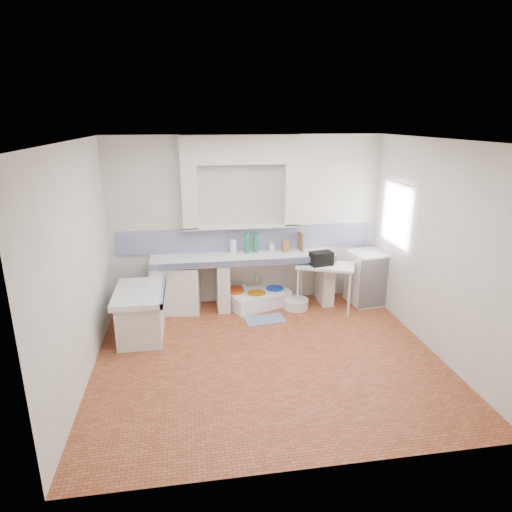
{
  "coord_description": "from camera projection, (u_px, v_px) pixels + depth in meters",
  "views": [
    {
      "loc": [
        -0.97,
        -5.13,
        3.04
      ],
      "look_at": [
        0.0,
        1.0,
        1.1
      ],
      "focal_mm": 30.95,
      "sensor_mm": 36.0,
      "label": 1
    }
  ],
  "objects": [
    {
      "name": "counter_pier_left",
      "position": [
        158.0,
        288.0,
        7.14
      ],
      "size": [
        0.2,
        0.55,
        0.82
      ],
      "primitive_type": "cube",
      "color": "silver",
      "rests_on": "ground"
    },
    {
      "name": "water_bottle_b",
      "position": [
        261.0,
        294.0,
        7.62
      ],
      "size": [
        0.08,
        0.08,
        0.27
      ],
      "primitive_type": "cylinder",
      "rotation": [
        0.0,
        0.0,
        -0.11
      ],
      "color": "silver",
      "rests_on": "ground"
    },
    {
      "name": "knife_block",
      "position": [
        285.0,
        246.0,
        7.36
      ],
      "size": [
        0.12,
        0.11,
        0.21
      ],
      "primitive_type": "cube",
      "rotation": [
        0.0,
        0.0,
        0.26
      ],
      "color": "brown",
      "rests_on": "counter_slab"
    },
    {
      "name": "rug",
      "position": [
        265.0,
        319.0,
        6.96
      ],
      "size": [
        0.67,
        0.44,
        0.01
      ],
      "primitive_type": "cube",
      "rotation": [
        0.0,
        0.0,
        0.13
      ],
      "color": "#2F508E",
      "rests_on": "ground"
    },
    {
      "name": "wall_left",
      "position": [
        79.0,
        266.0,
        5.13
      ],
      "size": [
        0.0,
        4.5,
        4.5
      ],
      "primitive_type": "plane",
      "rotation": [
        1.57,
        0.0,
        1.57
      ],
      "color": "silver",
      "rests_on": "ground"
    },
    {
      "name": "wall_back",
      "position": [
        247.0,
        221.0,
        7.35
      ],
      "size": [
        4.5,
        0.0,
        4.5
      ],
      "primitive_type": "plane",
      "rotation": [
        1.57,
        0.0,
        0.0
      ],
      "color": "silver",
      "rests_on": "ground"
    },
    {
      "name": "side_table",
      "position": [
        324.0,
        286.0,
        7.29
      ],
      "size": [
        1.05,
        0.82,
        0.04
      ],
      "primitive_type": "cube",
      "rotation": [
        0.0,
        0.0,
        -0.39
      ],
      "color": "white",
      "rests_on": "ground"
    },
    {
      "name": "peninsula_top",
      "position": [
        139.0,
        293.0,
        6.28
      ],
      "size": [
        0.7,
        1.1,
        0.08
      ],
      "primitive_type": "cube",
      "color": "white",
      "rests_on": "ground"
    },
    {
      "name": "paper_towel",
      "position": [
        233.0,
        246.0,
        7.29
      ],
      "size": [
        0.14,
        0.14,
        0.23
      ],
      "primitive_type": "cylinder",
      "rotation": [
        0.0,
        0.0,
        -0.27
      ],
      "color": "white",
      "rests_on": "counter_slab"
    },
    {
      "name": "lace_valance",
      "position": [
        401.0,
        191.0,
        6.76
      ],
      "size": [
        0.01,
        0.84,
        0.24
      ],
      "primitive_type": "cube",
      "color": "white",
      "rests_on": "ground"
    },
    {
      "name": "wall_right",
      "position": [
        437.0,
        249.0,
        5.8
      ],
      "size": [
        0.0,
        4.5,
        4.5
      ],
      "primitive_type": "plane",
      "rotation": [
        1.57,
        0.0,
        -1.57
      ],
      "color": "silver",
      "rests_on": "ground"
    },
    {
      "name": "floor",
      "position": [
        268.0,
        357.0,
        5.88
      ],
      "size": [
        4.5,
        4.5,
        0.0
      ],
      "primitive_type": "plane",
      "color": "#A15132",
      "rests_on": "ground"
    },
    {
      "name": "counter_slab",
      "position": [
        243.0,
        258.0,
        7.21
      ],
      "size": [
        3.0,
        0.6,
        0.08
      ],
      "primitive_type": "cube",
      "color": "white",
      "rests_on": "ground"
    },
    {
      "name": "bucket_blue",
      "position": [
        275.0,
        296.0,
        7.54
      ],
      "size": [
        0.33,
        0.33,
        0.28
      ],
      "primitive_type": "cylinder",
      "rotation": [
        0.0,
        0.0,
        -0.1
      ],
      "color": "blue",
      "rests_on": "ground"
    },
    {
      "name": "wall_front",
      "position": [
        313.0,
        330.0,
        3.58
      ],
      "size": [
        4.5,
        0.0,
        4.5
      ],
      "primitive_type": "plane",
      "rotation": [
        -1.57,
        0.0,
        0.0
      ],
      "color": "silver",
      "rests_on": "ground"
    },
    {
      "name": "soap_bottle",
      "position": [
        272.0,
        246.0,
        7.39
      ],
      "size": [
        0.1,
        0.1,
        0.2
      ],
      "primitive_type": "imported",
      "rotation": [
        0.0,
        0.0,
        0.11
      ],
      "color": "white",
      "rests_on": "counter_slab"
    },
    {
      "name": "water_bottle_a",
      "position": [
        244.0,
        293.0,
        7.57
      ],
      "size": [
        0.11,
        0.11,
        0.34
      ],
      "primitive_type": "cylinder",
      "rotation": [
        0.0,
        0.0,
        -0.26
      ],
      "color": "silver",
      "rests_on": "ground"
    },
    {
      "name": "peninsula_base",
      "position": [
        141.0,
        315.0,
        6.39
      ],
      "size": [
        0.6,
        1.0,
        0.62
      ],
      "primitive_type": "cube",
      "color": "silver",
      "rests_on": "ground"
    },
    {
      "name": "green_bottle_a",
      "position": [
        247.0,
        243.0,
        7.27
      ],
      "size": [
        0.08,
        0.08,
        0.34
      ],
      "primitive_type": "cylinder",
      "rotation": [
        0.0,
        0.0,
        0.14
      ],
      "color": "#1D7C41",
      "rests_on": "counter_slab"
    },
    {
      "name": "window_frame",
      "position": [
        407.0,
        215.0,
        6.9
      ],
      "size": [
        0.35,
        0.86,
        1.06
      ],
      "primitive_type": "cube",
      "color": "#3B2512",
      "rests_on": "ground"
    },
    {
      "name": "backsplash",
      "position": [
        247.0,
        239.0,
        7.43
      ],
      "size": [
        4.27,
        0.03,
        0.4
      ],
      "primitive_type": "cube",
      "color": "navy",
      "rests_on": "ground"
    },
    {
      "name": "basin_white",
      "position": [
        296.0,
        304.0,
        7.37
      ],
      "size": [
        0.49,
        0.49,
        0.16
      ],
      "primitive_type": "cylinder",
      "rotation": [
        0.0,
        0.0,
        -0.22
      ],
      "color": "white",
      "rests_on": "ground"
    },
    {
      "name": "fridge",
      "position": [
        367.0,
        278.0,
        7.51
      ],
      "size": [
        0.66,
        0.66,
        0.9
      ],
      "primitive_type": "cube",
      "rotation": [
        0.0,
        0.0,
        0.15
      ],
      "color": "white",
      "rests_on": "ground"
    },
    {
      "name": "bucket_orange",
      "position": [
        257.0,
        301.0,
        7.34
      ],
      "size": [
        0.31,
        0.31,
        0.28
      ],
      "primitive_type": "cylinder",
      "rotation": [
        0.0,
        0.0,
        -0.03
      ],
      "color": "#BF6E07",
      "rests_on": "ground"
    },
    {
      "name": "stove",
      "position": [
        182.0,
        288.0,
        7.21
      ],
      "size": [
        0.61,
        0.59,
        0.79
      ],
      "primitive_type": "cube",
      "rotation": [
        0.0,
        0.0,
        -0.1
      ],
      "color": "white",
      "rests_on": "ground"
    },
    {
      "name": "counter_pier_right",
      "position": [
        324.0,
        279.0,
        7.56
      ],
      "size": [
        0.2,
        0.55,
        0.82
      ],
      "primitive_type": "cube",
      "color": "silver",
      "rests_on": "ground"
    },
    {
      "name": "counter_pier_mid",
      "position": [
        223.0,
        285.0,
        7.3
      ],
      "size": [
        0.2,
        0.55,
        0.82
      ],
      "primitive_type": "cube",
      "color": "silver",
      "rests_on": "ground"
    },
    {
      "name": "bucket_red",
      "position": [
        234.0,
        298.0,
        7.42
      ],
      "size": [
        0.38,
        0.38,
        0.31
      ],
      "primitive_type": "cylinder",
      "rotation": [
        0.0,
        0.0,
        -0.16
      ],
      "color": "#B23610",
      "rests_on": "ground"
    },
    {
      "name": "ceiling",
      "position": [
        270.0,
        140.0,
        5.05
      ],
      "size": [
        4.5,
        4.5,
        0.0
      ],
      "primitive_type": "plane",
      "rotation": [
        3.14,
        0.0,
        0.0
      ],
      "color": "white",
      "rests_on": "ground"
    },
    {
      "name": "peninsula_lip",
      "position": [
        163.0,
        292.0,
        6.33
      ],
      "size": [
        0.04,
        1.1,
        0.1
      ],
      "primitive_type": "cube",
      "color": "navy",
      "rests_on": "ground"
    },
    {
      "name": "black_bag",
      "position": [
        321.0,
        258.0,
        7.11
      ],
      "size": [
        0.39,
        0.27,
        0.22
      ],
      "primitive_type": "cube",
      "rotation": [
        0.0,
        0.0,
        0.2
      ],
      "color": "black",
      "rests_on": "side_table"
    },
    {
      "name": "cutting_board",
      "position": [
        301.0,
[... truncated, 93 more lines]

